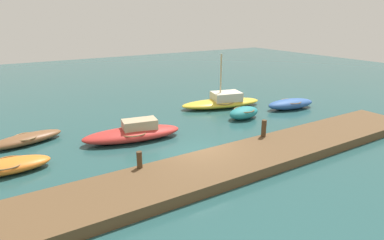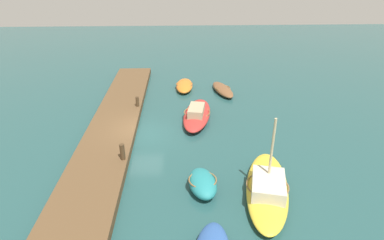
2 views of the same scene
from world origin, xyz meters
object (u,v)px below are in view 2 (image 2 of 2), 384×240
(dinghy_teal, at_px, (203,183))
(mooring_post_west, at_px, (137,102))
(mooring_post_mid_west, at_px, (122,152))
(sailboat_yellow, at_px, (267,187))
(motorboat_red, at_px, (197,114))
(rowboat_brown, at_px, (223,89))
(rowboat_orange, at_px, (184,86))

(dinghy_teal, relative_size, mooring_post_west, 3.39)
(dinghy_teal, distance_m, mooring_post_mid_west, 4.88)
(sailboat_yellow, bearing_deg, dinghy_teal, -85.35)
(dinghy_teal, bearing_deg, sailboat_yellow, 73.81)
(sailboat_yellow, height_order, mooring_post_mid_west, sailboat_yellow)
(mooring_post_mid_west, bearing_deg, motorboat_red, 142.64)
(dinghy_teal, xyz_separation_m, rowboat_brown, (-13.48, 2.78, -0.13))
(motorboat_red, height_order, rowboat_orange, motorboat_red)
(dinghy_teal, bearing_deg, rowboat_brown, 161.11)
(motorboat_red, bearing_deg, mooring_post_mid_west, -27.40)
(motorboat_red, relative_size, dinghy_teal, 2.24)
(motorboat_red, xyz_separation_m, mooring_post_west, (-1.50, -4.47, 0.43))
(motorboat_red, xyz_separation_m, mooring_post_mid_west, (5.86, -4.47, 0.52))
(rowboat_orange, height_order, dinghy_teal, dinghy_teal)
(sailboat_yellow, xyz_separation_m, mooring_post_west, (-10.12, -7.45, 0.44))
(motorboat_red, relative_size, mooring_post_west, 7.60)
(motorboat_red, height_order, mooring_post_mid_west, mooring_post_mid_west)
(rowboat_orange, xyz_separation_m, mooring_post_mid_west, (12.30, -3.69, 0.65))
(dinghy_teal, bearing_deg, mooring_post_mid_west, -125.05)
(rowboat_orange, bearing_deg, mooring_post_mid_west, -13.51)
(dinghy_teal, height_order, rowboat_brown, dinghy_teal)
(rowboat_orange, relative_size, sailboat_yellow, 0.55)
(sailboat_yellow, xyz_separation_m, mooring_post_mid_west, (-2.76, -7.45, 0.53))
(sailboat_yellow, relative_size, mooring_post_mid_west, 7.06)
(mooring_post_west, distance_m, mooring_post_mid_west, 7.36)
(rowboat_orange, relative_size, mooring_post_mid_west, 3.91)
(motorboat_red, relative_size, sailboat_yellow, 0.87)
(mooring_post_mid_west, bearing_deg, sailboat_yellow, 69.66)
(motorboat_red, bearing_deg, rowboat_brown, 164.07)
(sailboat_yellow, bearing_deg, rowboat_orange, -152.37)
(rowboat_orange, relative_size, mooring_post_west, 4.81)
(sailboat_yellow, height_order, mooring_post_west, sailboat_yellow)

